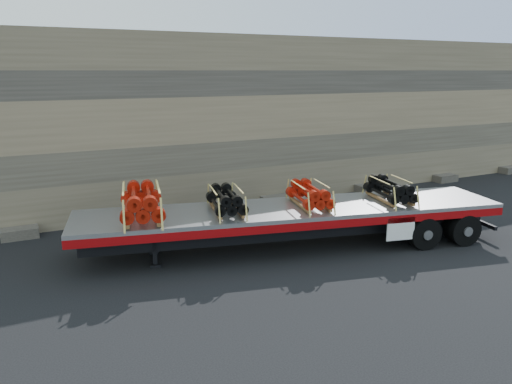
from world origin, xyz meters
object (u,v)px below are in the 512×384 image
trailer (292,227)px  bundle_rear (390,190)px  bundle_midrear (310,195)px  bundle_front (142,203)px  bundle_midfront (226,201)px

trailer → bundle_rear: bearing=-0.0°
bundle_midrear → bundle_front: bearing=180.0°
bundle_midfront → trailer: bearing=0.0°
bundle_midfront → bundle_midrear: bundle_midrear is taller
bundle_midrear → bundle_midfront: bearing=180.0°
trailer → bundle_midrear: bearing=-0.0°
bundle_rear → trailer: bearing=180.0°
trailer → bundle_midfront: size_ratio=7.02×
bundle_front → bundle_midfront: (2.47, -0.55, -0.09)m
bundle_midrear → bundle_rear: size_ratio=1.00×
bundle_front → bundle_midrear: size_ratio=1.25×
trailer → bundle_front: 4.81m
bundle_midrear → bundle_rear: (2.77, -0.62, -0.00)m
trailer → bundle_front: (-4.57, 1.02, 1.11)m
trailer → bundle_front: bearing=-180.0°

